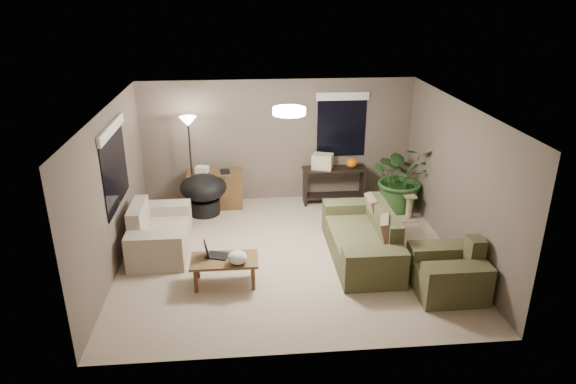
{
  "coord_description": "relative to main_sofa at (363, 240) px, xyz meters",
  "views": [
    {
      "loc": [
        -0.7,
        -7.56,
        4.19
      ],
      "look_at": [
        0.0,
        0.2,
        1.05
      ],
      "focal_mm": 32.0,
      "sensor_mm": 36.0,
      "label": 1
    }
  ],
  "objects": [
    {
      "name": "window_back",
      "position": [
        0.09,
        2.64,
        1.49
      ],
      "size": [
        1.06,
        0.05,
        1.33
      ],
      "color": "black",
      "rests_on": "room_shell"
    },
    {
      "name": "cat_scratching_post",
      "position": [
        1.2,
        1.33,
        -0.08
      ],
      "size": [
        0.32,
        0.32,
        0.5
      ],
      "color": "tan",
      "rests_on": "ground"
    },
    {
      "name": "window_left",
      "position": [
        -3.94,
        0.46,
        1.49
      ],
      "size": [
        0.05,
        1.56,
        1.33
      ],
      "color": "black",
      "rests_on": "room_shell"
    },
    {
      "name": "loveseat",
      "position": [
        -3.39,
        0.52,
        0.0
      ],
      "size": [
        0.9,
        1.6,
        0.85
      ],
      "color": "beige",
      "rests_on": "ground"
    },
    {
      "name": "room_shell",
      "position": [
        -1.21,
        0.16,
        0.96
      ],
      "size": [
        5.5,
        5.5,
        5.5
      ],
      "color": "tan",
      "rests_on": "ground"
    },
    {
      "name": "desk_papers",
      "position": [
        -2.66,
        2.29,
        0.51
      ],
      "size": [
        0.7,
        0.29,
        0.12
      ],
      "color": "silver",
      "rests_on": "desk"
    },
    {
      "name": "ceiling_fixture",
      "position": [
        -1.21,
        0.16,
        2.15
      ],
      "size": [
        0.5,
        0.5,
        0.1
      ],
      "primitive_type": "cylinder",
      "color": "white",
      "rests_on": "room_shell"
    },
    {
      "name": "pumpkin",
      "position": [
        0.26,
        2.32,
        0.55
      ],
      "size": [
        0.3,
        0.3,
        0.2
      ],
      "primitive_type": "ellipsoid",
      "rotation": [
        0.0,
        0.0,
        -0.3
      ],
      "color": "orange",
      "rests_on": "console_table"
    },
    {
      "name": "armchair",
      "position": [
        1.0,
        -1.14,
        0.0
      ],
      "size": [
        0.95,
        1.0,
        0.85
      ],
      "color": "#4D4D2E",
      "rests_on": "ground"
    },
    {
      "name": "console_table",
      "position": [
        -0.09,
        2.32,
        0.14
      ],
      "size": [
        1.3,
        0.4,
        0.75
      ],
      "color": "black",
      "rests_on": "ground"
    },
    {
      "name": "desk",
      "position": [
        -2.5,
        2.3,
        0.08
      ],
      "size": [
        1.1,
        0.5,
        0.75
      ],
      "color": "brown",
      "rests_on": "ground"
    },
    {
      "name": "main_sofa",
      "position": [
        0.0,
        0.0,
        0.0
      ],
      "size": [
        0.95,
        2.2,
        0.85
      ],
      "color": "#4D4D2E",
      "rests_on": "ground"
    },
    {
      "name": "plastic_bag",
      "position": [
        -2.06,
        -0.8,
        0.23
      ],
      "size": [
        0.33,
        0.31,
        0.2
      ],
      "primitive_type": "ellipsoid",
      "rotation": [
        0.0,
        0.0,
        -0.2
      ],
      "color": "white",
      "rests_on": "coffee_table"
    },
    {
      "name": "cardboard_box",
      "position": [
        -0.34,
        2.32,
        0.61
      ],
      "size": [
        0.48,
        0.42,
        0.3
      ],
      "primitive_type": "cube",
      "rotation": [
        0.0,
        0.0,
        -0.34
      ],
      "color": "beige",
      "rests_on": "console_table"
    },
    {
      "name": "papasan_chair",
      "position": [
        -2.72,
        1.98,
        0.17
      ],
      "size": [
        0.93,
        0.93,
        0.8
      ],
      "color": "black",
      "rests_on": "ground"
    },
    {
      "name": "laptop",
      "position": [
        -2.43,
        -0.55,
        0.19
      ],
      "size": [
        0.4,
        0.32,
        0.24
      ],
      "color": "black",
      "rests_on": "coffee_table"
    },
    {
      "name": "throw_pillows",
      "position": [
        0.26,
        -0.0,
        0.36
      ],
      "size": [
        0.35,
        1.38,
        0.47
      ],
      "color": "#8C7251",
      "rests_on": "main_sofa"
    },
    {
      "name": "coffee_table",
      "position": [
        -2.26,
        -0.65,
        0.06
      ],
      "size": [
        1.0,
        0.55,
        0.42
      ],
      "color": "brown",
      "rests_on": "ground"
    },
    {
      "name": "houseplant",
      "position": [
        1.17,
        1.81,
        0.25
      ],
      "size": [
        1.27,
        1.41,
        1.1
      ],
      "primitive_type": "imported",
      "color": "#2D5923",
      "rests_on": "ground"
    },
    {
      "name": "floor_lamp",
      "position": [
        -2.94,
        2.17,
        1.3
      ],
      "size": [
        0.32,
        0.32,
        1.91
      ],
      "color": "black",
      "rests_on": "ground"
    }
  ]
}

